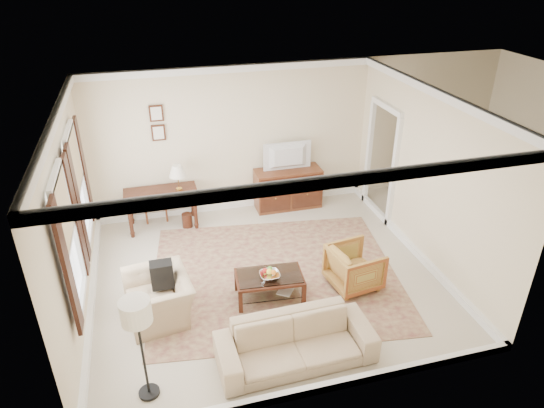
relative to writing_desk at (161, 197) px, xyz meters
name	(u,v)px	position (x,y,z in m)	size (l,w,h in m)	color
room_shell	(264,133)	(1.48, -2.06, 1.84)	(5.51, 5.01, 2.91)	beige
annex_bedroom	(464,194)	(5.97, -0.91, -0.29)	(3.00, 2.70, 2.90)	beige
window_front	(69,241)	(-1.22, -2.76, 0.92)	(0.12, 1.56, 1.80)	#CCB284
window_rear	(79,187)	(-1.22, -1.16, 0.92)	(0.12, 1.56, 1.80)	#CCB284
doorway	(381,163)	(4.19, -0.56, 0.45)	(0.10, 1.12, 2.25)	white
rug	(275,275)	(1.65, -2.11, -0.62)	(3.95, 3.38, 0.01)	maroon
writing_desk	(161,197)	(0.00, 0.00, 0.00)	(1.35, 0.68, 0.74)	#411E12
desk_chair	(154,195)	(-0.12, 0.35, -0.10)	(0.45, 0.45, 1.05)	brown
desk_lamp	(178,178)	(0.35, 0.00, 0.36)	(0.32, 0.32, 0.50)	silver
framed_prints	(157,123)	(0.10, 0.41, 1.31)	(0.25, 0.04, 0.68)	#411E12
sideboard	(288,188)	(2.54, 0.15, -0.22)	(1.34, 0.51, 0.82)	brown
tv	(289,149)	(2.54, 0.13, 0.66)	(0.93, 0.53, 0.12)	black
coffee_table	(269,280)	(1.41, -2.63, -0.30)	(1.06, 0.68, 0.43)	#411E12
fruit_bowl	(270,275)	(1.39, -2.70, -0.15)	(0.42, 0.42, 0.10)	silver
book_a	(261,284)	(1.30, -2.50, -0.46)	(0.28, 0.04, 0.38)	brown
book_b	(279,288)	(1.56, -2.66, -0.46)	(0.28, 0.03, 0.38)	brown
striped_armchair	(355,266)	(2.78, -2.68, -0.25)	(0.73, 0.69, 0.75)	#964820
club_armchair	(158,291)	(-0.23, -2.61, -0.19)	(1.01, 0.65, 0.88)	tan
backpack	(162,272)	(-0.15, -2.49, 0.06)	(0.32, 0.22, 0.40)	black
sofa	(296,336)	(1.41, -3.95, -0.23)	(2.03, 0.59, 0.79)	tan
floor_lamp	(137,319)	(-0.47, -4.01, 0.55)	(0.35, 0.35, 1.42)	black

